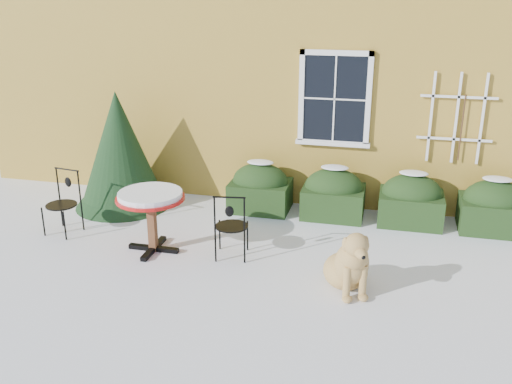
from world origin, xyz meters
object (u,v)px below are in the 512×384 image
(evergreen_shrub, at_px, (121,161))
(dog, at_px, (350,265))
(bistro_table, at_px, (151,202))
(patio_chair_far, at_px, (63,202))
(patio_chair_near, at_px, (231,225))

(evergreen_shrub, height_order, dog, evergreen_shrub)
(bistro_table, distance_m, patio_chair_far, 1.73)
(evergreen_shrub, height_order, patio_chair_near, evergreen_shrub)
(bistro_table, xyz_separation_m, dog, (2.98, -0.52, -0.41))
(evergreen_shrub, bearing_deg, patio_chair_far, -105.52)
(patio_chair_far, xyz_separation_m, dog, (4.65, -0.84, -0.14))
(patio_chair_far, distance_m, dog, 4.73)
(bistro_table, relative_size, patio_chair_far, 0.99)
(patio_chair_near, bearing_deg, bistro_table, -5.50)
(evergreen_shrub, relative_size, bistro_table, 2.06)
(dog, bearing_deg, patio_chair_near, 137.39)
(evergreen_shrub, distance_m, bistro_table, 2.11)
(evergreen_shrub, bearing_deg, patio_chair_near, -32.35)
(bistro_table, relative_size, patio_chair_near, 1.00)
(evergreen_shrub, bearing_deg, bistro_table, -51.95)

